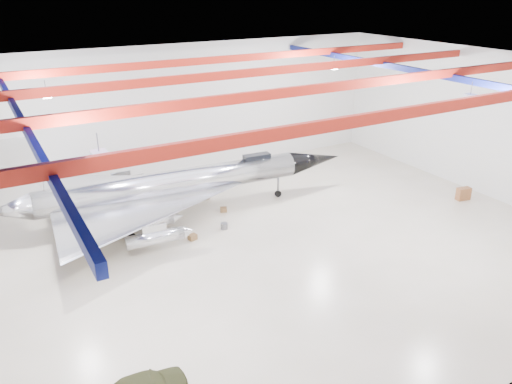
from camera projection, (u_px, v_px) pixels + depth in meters
floor at (256, 250)px, 31.17m from camera, size 40.00×40.00×0.00m
wall_back at (166, 113)px, 41.04m from camera, size 40.00×0.00×40.00m
wall_right at (483, 123)px, 38.18m from camera, size 0.00×30.00×30.00m
ceiling at (257, 72)px, 26.90m from camera, size 40.00×40.00×0.00m
ceiling_structure at (257, 84)px, 27.16m from camera, size 39.50×29.50×1.08m
jet_aircraft at (173, 187)px, 34.79m from camera, size 25.65×15.71×6.99m
desk at (463, 194)px, 38.24m from camera, size 1.14×0.71×0.97m
crate_ply at (192, 237)px, 32.37m from camera, size 0.61×0.54×0.37m
toolbox_red at (150, 217)px, 35.19m from camera, size 0.46×0.37×0.30m
engine_drum at (224, 226)px, 33.77m from camera, size 0.52×0.52×0.43m
parts_bin at (206, 196)px, 38.53m from camera, size 0.75×0.66×0.45m
crate_small at (117, 235)px, 32.70m from camera, size 0.52×0.48×0.30m
oil_barrel at (223, 210)px, 36.32m from camera, size 0.60×0.56×0.34m
spares_box at (193, 200)px, 37.85m from camera, size 0.53×0.53×0.38m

